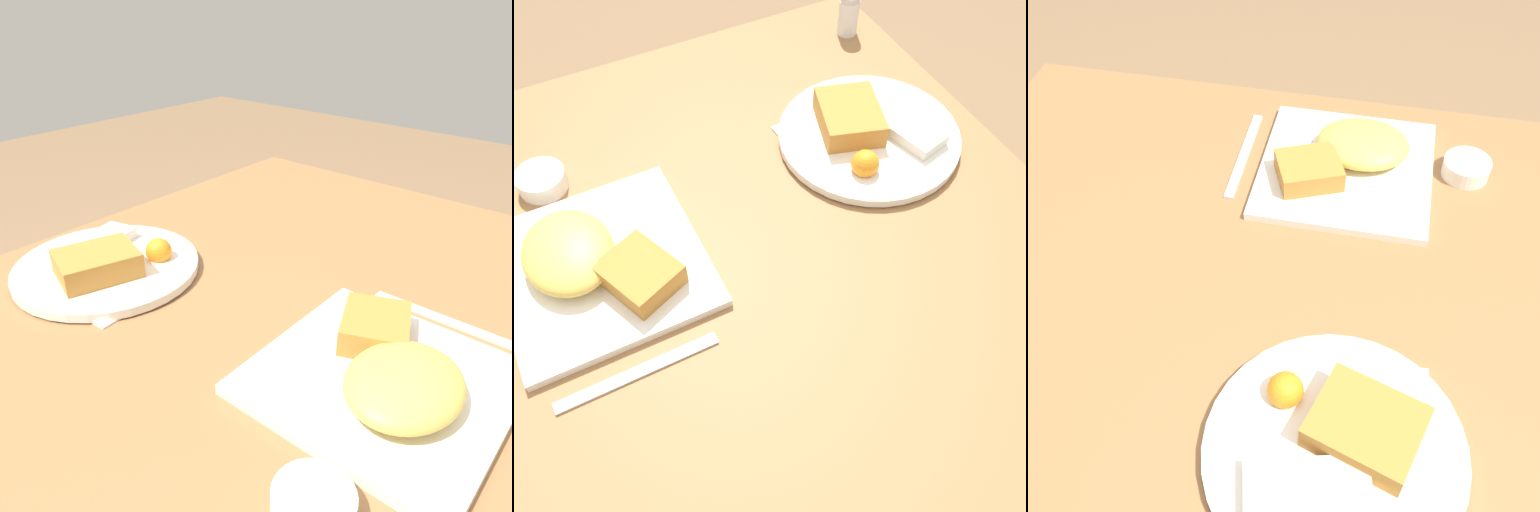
% 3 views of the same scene
% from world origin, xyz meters
% --- Properties ---
extents(dining_table, '(1.08, 0.87, 0.74)m').
position_xyz_m(dining_table, '(0.00, 0.00, 0.65)').
color(dining_table, olive).
rests_on(dining_table, ground_plane).
extents(menu_card, '(0.19, 0.24, 0.00)m').
position_xyz_m(menu_card, '(-0.17, 0.23, 0.74)').
color(menu_card, silver).
rests_on(menu_card, dining_table).
extents(plate_square_near, '(0.28, 0.28, 0.06)m').
position_xyz_m(plate_square_near, '(-0.09, -0.24, 0.76)').
color(plate_square_near, white).
rests_on(plate_square_near, dining_table).
extents(plate_oval_far, '(0.30, 0.30, 0.05)m').
position_xyz_m(plate_oval_far, '(-0.15, 0.24, 0.75)').
color(plate_oval_far, white).
rests_on(plate_oval_far, menu_card).
extents(sauce_ramekin, '(0.08, 0.08, 0.03)m').
position_xyz_m(sauce_ramekin, '(-0.28, -0.27, 0.75)').
color(sauce_ramekin, white).
rests_on(sauce_ramekin, dining_table).
extents(butter_knife, '(0.02, 0.22, 0.00)m').
position_xyz_m(butter_knife, '(0.08, -0.24, 0.74)').
color(butter_knife, silver).
rests_on(butter_knife, dining_table).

